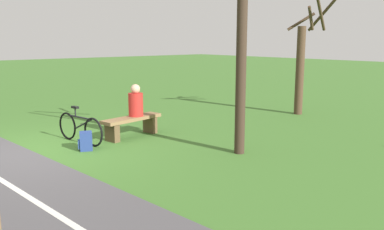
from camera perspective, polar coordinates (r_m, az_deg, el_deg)
ground_plane at (r=9.23m, az=-21.12°, el=-4.79°), size 80.00×80.00×0.00m
paved_path at (r=5.41m, az=-15.36°, el=-15.27°), size 5.39×36.06×0.02m
path_centre_line at (r=5.40m, az=-15.36°, el=-15.17°), size 2.85×31.89×0.00m
bench at (r=9.93m, az=-8.41°, el=-1.16°), size 1.65×0.66×0.49m
person_seated at (r=9.93m, az=-7.88°, el=1.76°), size 0.41×0.41×0.78m
bicycle at (r=9.59m, az=-15.40°, el=-1.76°), size 0.31×1.63×0.83m
backpack at (r=8.96m, az=-14.64°, el=-3.57°), size 0.36×0.34×0.40m
tree_by_path at (r=8.26m, az=7.13°, el=8.75°), size 1.26×1.44×4.75m
tree_far_left at (r=13.16m, az=15.19°, el=7.22°), size 1.29×1.52×3.51m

